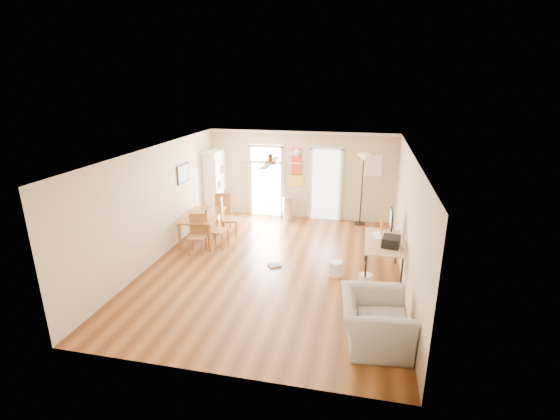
% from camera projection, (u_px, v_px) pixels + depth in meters
% --- Properties ---
extents(floor, '(7.00, 7.00, 0.00)m').
position_uv_depth(floor, '(274.00, 267.00, 8.89)').
color(floor, brown).
rests_on(floor, ground).
extents(ceiling, '(5.50, 7.00, 0.00)m').
position_uv_depth(ceiling, '(274.00, 151.00, 8.08)').
color(ceiling, silver).
rests_on(ceiling, floor).
extents(wall_back, '(5.50, 0.04, 2.60)m').
position_uv_depth(wall_back, '(301.00, 175.00, 11.74)').
color(wall_back, beige).
rests_on(wall_back, floor).
extents(wall_front, '(5.50, 0.04, 2.60)m').
position_uv_depth(wall_front, '(214.00, 294.00, 5.24)').
color(wall_front, beige).
rests_on(wall_front, floor).
extents(wall_left, '(0.04, 7.00, 2.60)m').
position_uv_depth(wall_left, '(157.00, 204.00, 9.04)').
color(wall_left, beige).
rests_on(wall_left, floor).
extents(wall_right, '(0.04, 7.00, 2.60)m').
position_uv_depth(wall_right, '(408.00, 221.00, 7.93)').
color(wall_right, beige).
rests_on(wall_right, floor).
extents(crown_molding, '(5.50, 7.00, 0.08)m').
position_uv_depth(crown_molding, '(274.00, 153.00, 8.09)').
color(crown_molding, white).
rests_on(crown_molding, wall_back).
extents(kitchen_doorway, '(0.90, 0.10, 2.10)m').
position_uv_depth(kitchen_doorway, '(266.00, 182.00, 12.01)').
color(kitchen_doorway, white).
rests_on(kitchen_doorway, wall_back).
extents(bathroom_doorway, '(0.80, 0.10, 2.10)m').
position_uv_depth(bathroom_doorway, '(326.00, 185.00, 11.65)').
color(bathroom_doorway, white).
rests_on(bathroom_doorway, wall_back).
extents(wall_decal, '(0.46, 0.03, 1.10)m').
position_uv_depth(wall_decal, '(297.00, 167.00, 11.66)').
color(wall_decal, red).
rests_on(wall_decal, wall_back).
extents(ac_grille, '(0.50, 0.04, 0.60)m').
position_uv_depth(ac_grille, '(373.00, 165.00, 11.17)').
color(ac_grille, white).
rests_on(ac_grille, wall_back).
extents(framed_poster, '(0.04, 0.66, 0.48)m').
position_uv_depth(framed_poster, '(183.00, 173.00, 10.21)').
color(framed_poster, black).
rests_on(framed_poster, wall_left).
extents(ceiling_fan, '(1.24, 1.24, 0.20)m').
position_uv_depth(ceiling_fan, '(270.00, 163.00, 7.85)').
color(ceiling_fan, '#593819').
rests_on(ceiling_fan, ceiling).
extents(bookshelf, '(0.65, 0.99, 2.02)m').
position_uv_depth(bookshelf, '(216.00, 184.00, 11.94)').
color(bookshelf, white).
rests_on(bookshelf, floor).
extents(dining_table, '(0.99, 1.51, 0.72)m').
position_uv_depth(dining_table, '(203.00, 228.00, 10.23)').
color(dining_table, brown).
rests_on(dining_table, floor).
extents(dining_chair_right_a, '(0.52, 0.52, 1.02)m').
position_uv_depth(dining_chair_right_a, '(229.00, 217.00, 10.53)').
color(dining_chair_right_a, '#A75F36').
rests_on(dining_chair_right_a, floor).
extents(dining_chair_right_b, '(0.45, 0.45, 1.02)m').
position_uv_depth(dining_chair_right_b, '(218.00, 228.00, 9.76)').
color(dining_chair_right_b, '#9E6033').
rests_on(dining_chair_right_b, floor).
extents(dining_chair_near, '(0.45, 0.45, 0.95)m').
position_uv_depth(dining_chair_near, '(197.00, 235.00, 9.44)').
color(dining_chair_near, '#A77535').
rests_on(dining_chair_near, floor).
extents(dining_chair_far, '(0.54, 0.54, 1.03)m').
position_uv_depth(dining_chair_far, '(223.00, 209.00, 11.20)').
color(dining_chair_far, olive).
rests_on(dining_chair_far, floor).
extents(trash_can, '(0.39, 0.39, 0.72)m').
position_uv_depth(trash_can, '(288.00, 208.00, 11.79)').
color(trash_can, silver).
rests_on(trash_can, floor).
extents(torchiere_lamp, '(0.48, 0.48, 2.06)m').
position_uv_depth(torchiere_lamp, '(362.00, 190.00, 11.22)').
color(torchiere_lamp, black).
rests_on(torchiere_lamp, floor).
extents(computer_desk, '(0.76, 1.51, 0.81)m').
position_uv_depth(computer_desk, '(382.00, 259.00, 8.34)').
color(computer_desk, tan).
rests_on(computer_desk, floor).
extents(imac, '(0.24, 0.56, 0.52)m').
position_uv_depth(imac, '(391.00, 222.00, 8.54)').
color(imac, black).
rests_on(imac, computer_desk).
extents(keyboard, '(0.21, 0.44, 0.02)m').
position_uv_depth(keyboard, '(377.00, 235.00, 8.50)').
color(keyboard, white).
rests_on(keyboard, computer_desk).
extents(printer, '(0.40, 0.44, 0.20)m').
position_uv_depth(printer, '(391.00, 242.00, 7.94)').
color(printer, black).
rests_on(printer, computer_desk).
extents(orange_bottle, '(0.10, 0.10, 0.24)m').
position_uv_depth(orange_bottle, '(382.00, 224.00, 8.83)').
color(orange_bottle, orange).
rests_on(orange_bottle, computer_desk).
extents(wastebasket_a, '(0.31, 0.31, 0.33)m').
position_uv_depth(wastebasket_a, '(336.00, 269.00, 8.45)').
color(wastebasket_a, white).
rests_on(wastebasket_a, floor).
extents(wastebasket_b, '(0.33, 0.33, 0.31)m').
position_uv_depth(wastebasket_b, '(365.00, 282.00, 7.92)').
color(wastebasket_b, white).
rests_on(wastebasket_b, floor).
extents(floor_cloth, '(0.35, 0.34, 0.04)m').
position_uv_depth(floor_cloth, '(275.00, 265.00, 8.93)').
color(floor_cloth, '#A5A6A0').
rests_on(floor_cloth, floor).
extents(armchair, '(1.16, 1.30, 0.78)m').
position_uv_depth(armchair, '(375.00, 321.00, 6.21)').
color(armchair, '#A3A39E').
rests_on(armchair, floor).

